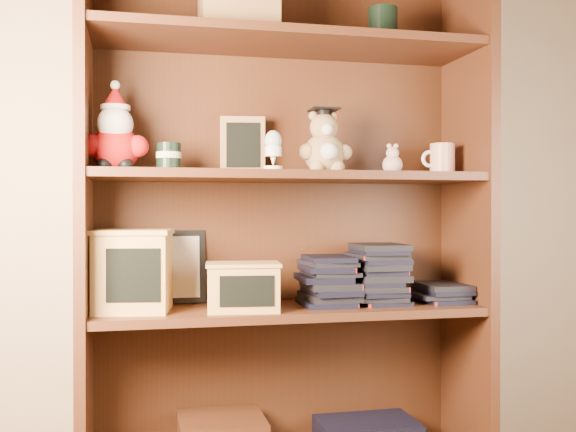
# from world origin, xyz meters

# --- Properties ---
(bookcase) EXTENTS (1.20, 0.35, 1.60)m
(bookcase) POSITION_xyz_m (-0.14, 1.36, 0.78)
(bookcase) COLOR #492614
(bookcase) RESTS_ON ground
(shelf_lower) EXTENTS (1.14, 0.33, 0.02)m
(shelf_lower) POSITION_xyz_m (-0.14, 1.30, 0.54)
(shelf_lower) COLOR #492614
(shelf_lower) RESTS_ON ground
(shelf_upper) EXTENTS (1.14, 0.33, 0.02)m
(shelf_upper) POSITION_xyz_m (-0.14, 1.30, 0.94)
(shelf_upper) COLOR #492614
(shelf_upper) RESTS_ON ground
(santa_plush) EXTENTS (0.19, 0.13, 0.26)m
(santa_plush) POSITION_xyz_m (-0.64, 1.30, 1.05)
(santa_plush) COLOR #A50F0F
(santa_plush) RESTS_ON shelf_upper
(teachers_tin) EXTENTS (0.07, 0.07, 0.08)m
(teachers_tin) POSITION_xyz_m (-0.49, 1.30, 0.99)
(teachers_tin) COLOR black
(teachers_tin) RESTS_ON shelf_upper
(chalkboard_plaque) EXTENTS (0.14, 0.09, 0.18)m
(chalkboard_plaque) POSITION_xyz_m (-0.26, 1.42, 1.04)
(chalkboard_plaque) COLOR #9E7547
(chalkboard_plaque) RESTS_ON shelf_upper
(egg_cup) EXTENTS (0.05, 0.05, 0.12)m
(egg_cup) POSITION_xyz_m (-0.20, 1.23, 1.01)
(egg_cup) COLOR white
(egg_cup) RESTS_ON shelf_upper
(grad_teddy_bear) EXTENTS (0.16, 0.14, 0.20)m
(grad_teddy_bear) POSITION_xyz_m (-0.03, 1.30, 1.03)
(grad_teddy_bear) COLOR #A38256
(grad_teddy_bear) RESTS_ON shelf_upper
(pink_figurine) EXTENTS (0.06, 0.06, 0.10)m
(pink_figurine) POSITION_xyz_m (0.19, 1.30, 0.99)
(pink_figurine) COLOR #CCA59E
(pink_figurine) RESTS_ON shelf_upper
(teacher_mug) EXTENTS (0.11, 0.08, 0.10)m
(teacher_mug) POSITION_xyz_m (0.35, 1.30, 1.00)
(teacher_mug) COLOR silver
(teacher_mug) RESTS_ON shelf_upper
(certificate_frame) EXTENTS (0.18, 0.05, 0.23)m
(certificate_frame) POSITION_xyz_m (-0.47, 1.44, 0.66)
(certificate_frame) COLOR black
(certificate_frame) RESTS_ON shelf_lower
(treats_box) EXTENTS (0.24, 0.24, 0.23)m
(treats_box) POSITION_xyz_m (-0.59, 1.30, 0.67)
(treats_box) COLOR tan
(treats_box) RESTS_ON shelf_lower
(pencils_box) EXTENTS (0.23, 0.17, 0.14)m
(pencils_box) POSITION_xyz_m (-0.29, 1.24, 0.62)
(pencils_box) COLOR tan
(pencils_box) RESTS_ON shelf_lower
(book_stack_left) EXTENTS (0.14, 0.20, 0.14)m
(book_stack_left) POSITION_xyz_m (-0.02, 1.30, 0.62)
(book_stack_left) COLOR black
(book_stack_left) RESTS_ON shelf_lower
(book_stack_mid) EXTENTS (0.14, 0.20, 0.19)m
(book_stack_mid) POSITION_xyz_m (0.14, 1.30, 0.65)
(book_stack_mid) COLOR black
(book_stack_mid) RESTS_ON shelf_lower
(book_stack_right) EXTENTS (0.14, 0.20, 0.06)m
(book_stack_right) POSITION_xyz_m (0.35, 1.30, 0.58)
(book_stack_right) COLOR black
(book_stack_right) RESTS_ON shelf_lower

